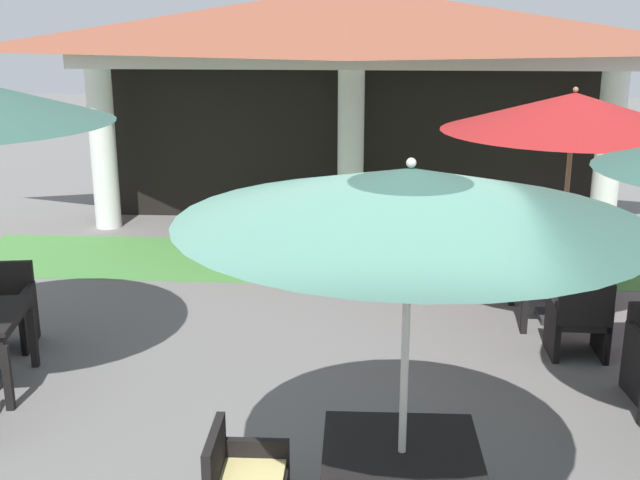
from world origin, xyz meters
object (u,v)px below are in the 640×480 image
at_px(patio_table_far_back, 560,268).
at_px(patio_umbrella_far_back, 574,113).
at_px(patio_umbrella_near_foreground, 410,197).
at_px(patio_chair_mid_right_north, 2,309).
at_px(patio_chair_far_back_north, 542,260).
at_px(patio_table_near_foreground, 401,464).
at_px(patio_chair_far_back_south, 579,321).

height_order(patio_table_far_back, patio_umbrella_far_back, patio_umbrella_far_back).
height_order(patio_umbrella_near_foreground, patio_chair_mid_right_north, patio_umbrella_near_foreground).
distance_m(patio_umbrella_far_back, patio_chair_far_back_north, 2.23).
bearing_deg(patio_umbrella_far_back, patio_table_near_foreground, -114.77).
xyz_separation_m(patio_umbrella_near_foreground, patio_chair_mid_right_north, (-4.13, 3.08, -1.99)).
relative_size(patio_umbrella_near_foreground, patio_chair_far_back_north, 3.36).
bearing_deg(patio_chair_mid_right_north, patio_chair_far_back_north, -169.82).
bearing_deg(patio_umbrella_far_back, patio_umbrella_near_foreground, -114.77).
height_order(patio_umbrella_near_foreground, patio_umbrella_far_back, patio_umbrella_far_back).
xyz_separation_m(patio_chair_mid_right_north, patio_chair_far_back_south, (6.07, 0.13, -0.03)).
relative_size(patio_table_near_foreground, patio_umbrella_far_back, 0.36).
relative_size(patio_chair_far_back_north, patio_chair_far_back_south, 0.97).
bearing_deg(patio_chair_far_back_north, patio_chair_far_back_south, 90.00).
relative_size(patio_chair_mid_right_north, patio_chair_far_back_north, 1.05).
bearing_deg(patio_table_far_back, patio_umbrella_near_foreground, -114.77).
height_order(patio_table_near_foreground, patio_umbrella_far_back, patio_umbrella_far_back).
bearing_deg(patio_umbrella_near_foreground, patio_umbrella_far_back, 65.23).
xyz_separation_m(patio_table_near_foreground, patio_umbrella_far_back, (1.95, 4.23, 1.77)).
xyz_separation_m(patio_umbrella_near_foreground, patio_chair_far_back_north, (1.96, 5.24, -2.00)).
bearing_deg(patio_chair_far_back_south, patio_chair_mid_right_north, -177.96).
bearing_deg(patio_chair_far_back_south, patio_table_far_back, 90.00).
bearing_deg(patio_table_near_foreground, patio_chair_mid_right_north, 143.29).
height_order(patio_umbrella_near_foreground, patio_chair_far_back_south, patio_umbrella_near_foreground).
xyz_separation_m(patio_umbrella_near_foreground, patio_table_far_back, (1.95, 4.23, -1.77)).
bearing_deg(patio_umbrella_far_back, patio_table_far_back, 180.00).
relative_size(patio_umbrella_far_back, patio_chair_far_back_north, 3.43).
bearing_deg(patio_chair_mid_right_north, patio_table_near_foreground, 133.97).
xyz_separation_m(patio_table_far_back, patio_umbrella_far_back, (0.00, 0.00, 1.76)).
distance_m(patio_table_near_foreground, patio_chair_far_back_south, 3.76).
relative_size(patio_chair_mid_right_north, patio_chair_far_back_south, 1.02).
distance_m(patio_chair_mid_right_north, patio_chair_far_back_south, 6.07).
xyz_separation_m(patio_umbrella_far_back, patio_chair_far_back_south, (-0.01, -1.02, -2.01)).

